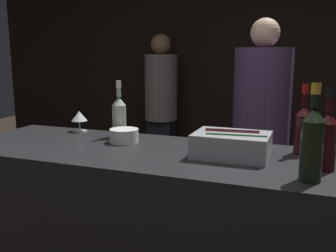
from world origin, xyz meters
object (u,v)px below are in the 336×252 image
Objects in this scene: red_wine_bottle_tall at (303,127)px; person_in_hoodie at (261,123)px; champagne_bottle at (312,142)px; bowl_white at (124,135)px; person_blond_tee at (161,104)px; wine_glass at (79,117)px; white_wine_bottle at (119,115)px; ice_bin_with_bottles at (232,144)px; red_wine_bottle_black_foil at (328,137)px.

person_in_hoodie is (-0.31, 1.00, -0.17)m from red_wine_bottle_tall.
champagne_bottle is at bearing 97.50° from person_in_hoodie.
bowl_white is 0.09× the size of person_blond_tee.
wine_glass is 0.39× the size of white_wine_bottle.
person_blond_tee is at bearing 104.96° from white_wine_bottle.
ice_bin_with_bottles is at bearing 84.22° from person_in_hoodie.
champagne_bottle is (0.34, -0.23, 0.09)m from ice_bin_with_bottles.
person_blond_tee is (-1.51, 2.29, -0.21)m from champagne_bottle.
ice_bin_with_bottles is 1.00× the size of red_wine_bottle_black_foil.
person_in_hoodie reaches higher than ice_bin_with_bottles.
white_wine_bottle is (-0.09, 0.11, 0.09)m from bowl_white.
person_blond_tee is (-1.48, 1.89, -0.18)m from red_wine_bottle_tall.
champagne_bottle is 1.09× the size of red_wine_bottle_tall.
red_wine_bottle_tall is (-0.10, 0.23, -0.01)m from red_wine_bottle_black_foil.
bowl_white is 0.48× the size of white_wine_bottle.
person_in_hoodie reaches higher than person_blond_tee.
ice_bin_with_bottles is at bearing 87.03° from person_blond_tee.
red_wine_bottle_tall is at bearing 5.49° from bowl_white.
person_blond_tee is (-1.16, 0.89, -0.01)m from person_in_hoodie.
wine_glass is (-0.98, 0.24, 0.03)m from ice_bin_with_bottles.
wine_glass is 1.83m from person_blond_tee.
person_in_hoodie reaches higher than white_wine_bottle.
bowl_white is 0.17m from white_wine_bottle.
person_blond_tee is (-1.18, 2.06, -0.12)m from ice_bin_with_bottles.
red_wine_bottle_black_foil reaches higher than ice_bin_with_bottles.
wine_glass is 0.37× the size of red_wine_bottle_black_foil.
person_in_hoodie is (0.67, 0.98, -0.17)m from white_wine_bottle.
bowl_white is at bearing 73.72° from person_blond_tee.
bowl_white is at bearing 161.23° from champagne_bottle.
wine_glass reaches higher than bowl_white.
ice_bin_with_bottles is 0.41m from red_wine_bottle_black_foil.
red_wine_bottle_black_foil is at bearing 70.97° from champagne_bottle.
wine_glass is at bearing 166.02° from ice_bin_with_bottles.
person_blond_tee reaches higher than wine_glass.
person_blond_tee reaches higher than bowl_white.
red_wine_bottle_black_foil is (1.08, -0.26, 0.01)m from white_wine_bottle.
wine_glass is at bearing 176.55° from red_wine_bottle_tall.
white_wine_bottle reaches higher than wine_glass.
red_wine_bottle_tall reaches higher than ice_bin_with_bottles.
person_in_hoodie is at bearing 43.80° from wine_glass.
red_wine_bottle_black_foil is 2.65m from person_blond_tee.
wine_glass is 1.28m from red_wine_bottle_tall.
ice_bin_with_bottles is at bearing -16.03° from white_wine_bottle.
red_wine_bottle_black_foil is at bearing -12.74° from wine_glass.
red_wine_bottle_tall is at bearing 95.65° from champagne_bottle.
ice_bin_with_bottles is 0.93× the size of champagne_bottle.
person_blond_tee reaches higher than ice_bin_with_bottles.
red_wine_bottle_black_foil is (0.39, -0.07, 0.08)m from ice_bin_with_bottles.
red_wine_bottle_black_foil is 0.20× the size of person_in_hoodie.
red_wine_bottle_tall is (-0.04, 0.40, -0.02)m from champagne_bottle.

